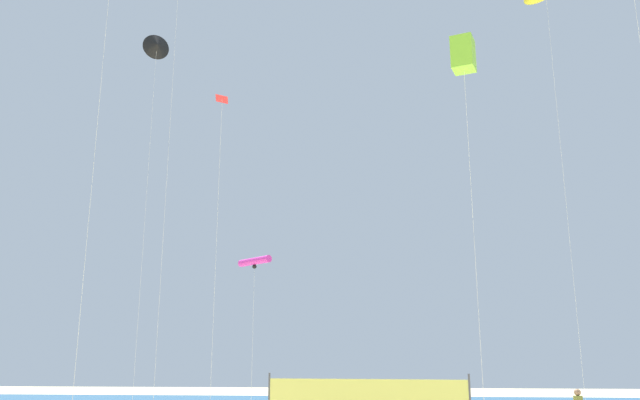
{
  "coord_description": "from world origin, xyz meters",
  "views": [
    {
      "loc": [
        0.77,
        -15.25,
        2.83
      ],
      "look_at": [
        -1.72,
        8.03,
        8.75
      ],
      "focal_mm": 36.03,
      "sensor_mm": 36.0,
      "label": 1
    }
  ],
  "objects_px": {
    "volleyball_net": "(365,393)",
    "kite_red_diamond": "(222,106)",
    "kite_black_delta": "(157,46)",
    "kite_lime_box": "(463,55)",
    "kite_magenta_tube": "(255,262)"
  },
  "relations": [
    {
      "from": "volleyball_net",
      "to": "kite_lime_box",
      "type": "relative_size",
      "value": 0.6
    },
    {
      "from": "kite_black_delta",
      "to": "kite_red_diamond",
      "type": "xyz_separation_m",
      "value": [
        5.72,
        -6.66,
        -6.58
      ]
    },
    {
      "from": "kite_magenta_tube",
      "to": "kite_lime_box",
      "type": "distance_m",
      "value": 16.89
    },
    {
      "from": "kite_black_delta",
      "to": "kite_lime_box",
      "type": "relative_size",
      "value": 1.57
    },
    {
      "from": "kite_black_delta",
      "to": "kite_red_diamond",
      "type": "distance_m",
      "value": 10.97
    },
    {
      "from": "kite_magenta_tube",
      "to": "kite_lime_box",
      "type": "relative_size",
      "value": 0.62
    },
    {
      "from": "kite_lime_box",
      "to": "kite_red_diamond",
      "type": "bearing_deg",
      "value": 151.17
    },
    {
      "from": "kite_lime_box",
      "to": "kite_black_delta",
      "type": "bearing_deg",
      "value": 141.99
    },
    {
      "from": "kite_red_diamond",
      "to": "volleyball_net",
      "type": "bearing_deg",
      "value": 12.72
    },
    {
      "from": "kite_black_delta",
      "to": "kite_magenta_tube",
      "type": "xyz_separation_m",
      "value": [
        5.62,
        1.23,
        -12.05
      ]
    },
    {
      "from": "volleyball_net",
      "to": "kite_black_delta",
      "type": "bearing_deg",
      "value": 155.13
    },
    {
      "from": "kite_red_diamond",
      "to": "kite_lime_box",
      "type": "bearing_deg",
      "value": -28.83
    },
    {
      "from": "volleyball_net",
      "to": "kite_black_delta",
      "type": "xyz_separation_m",
      "value": [
        -11.54,
        5.35,
        18.34
      ]
    },
    {
      "from": "kite_red_diamond",
      "to": "kite_magenta_tube",
      "type": "bearing_deg",
      "value": 90.78
    },
    {
      "from": "volleyball_net",
      "to": "kite_red_diamond",
      "type": "xyz_separation_m",
      "value": [
        -5.81,
        -1.31,
        11.76
      ]
    }
  ]
}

